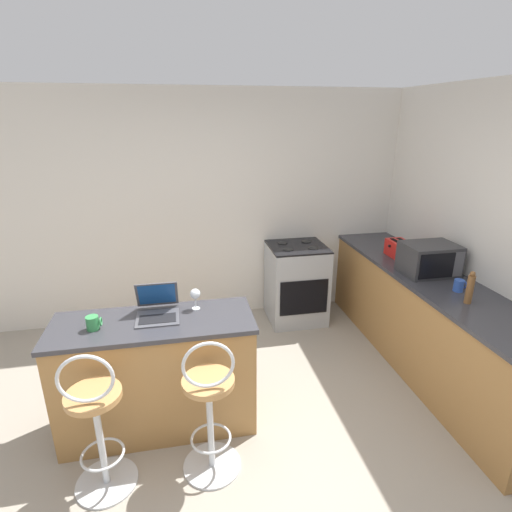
# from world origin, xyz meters

# --- Properties ---
(ground_plane) EXTENTS (20.00, 20.00, 0.00)m
(ground_plane) POSITION_xyz_m (0.00, 0.00, 0.00)
(ground_plane) COLOR gray
(wall_back) EXTENTS (12.00, 0.06, 2.60)m
(wall_back) POSITION_xyz_m (0.00, 2.41, 1.30)
(wall_back) COLOR silver
(wall_back) RESTS_ON ground_plane
(breakfast_bar) EXTENTS (1.45, 0.55, 0.91)m
(breakfast_bar) POSITION_xyz_m (-0.50, 0.58, 0.46)
(breakfast_bar) COLOR #9E703D
(breakfast_bar) RESTS_ON ground_plane
(counter_right) EXTENTS (0.65, 2.91, 0.91)m
(counter_right) POSITION_xyz_m (1.98, 0.94, 0.46)
(counter_right) COLOR #9E703D
(counter_right) RESTS_ON ground_plane
(bar_stool_near) EXTENTS (0.40, 0.40, 1.05)m
(bar_stool_near) POSITION_xyz_m (-0.85, 0.08, 0.50)
(bar_stool_near) COLOR silver
(bar_stool_near) RESTS_ON ground_plane
(bar_stool_far) EXTENTS (0.40, 0.40, 1.05)m
(bar_stool_far) POSITION_xyz_m (-0.15, 0.08, 0.50)
(bar_stool_far) COLOR silver
(bar_stool_far) RESTS_ON ground_plane
(laptop) EXTENTS (0.31, 0.33, 0.24)m
(laptop) POSITION_xyz_m (-0.47, 0.67, 0.97)
(laptop) COLOR #47474C
(laptop) RESTS_ON breakfast_bar
(microwave) EXTENTS (0.48, 0.36, 0.28)m
(microwave) POSITION_xyz_m (1.97, 1.03, 1.06)
(microwave) COLOR #2D2D30
(microwave) RESTS_ON counter_right
(toaster) EXTENTS (0.21, 0.25, 0.17)m
(toaster) POSITION_xyz_m (1.95, 1.52, 1.00)
(toaster) COLOR red
(toaster) RESTS_ON counter_right
(stove_range) EXTENTS (0.64, 0.61, 0.92)m
(stove_range) POSITION_xyz_m (1.02, 2.06, 0.46)
(stove_range) COLOR #9EA3A8
(stove_range) RESTS_ON ground_plane
(mug_green) EXTENTS (0.10, 0.09, 0.10)m
(mug_green) POSITION_xyz_m (-0.90, 0.54, 0.96)
(mug_green) COLOR #338447
(mug_green) RESTS_ON breakfast_bar
(mug_blue) EXTENTS (0.10, 0.08, 0.10)m
(mug_blue) POSITION_xyz_m (1.99, 0.62, 0.96)
(mug_blue) COLOR #2D51AD
(mug_blue) RESTS_ON counter_right
(wine_glass_tall) EXTENTS (0.08, 0.08, 0.16)m
(wine_glass_tall) POSITION_xyz_m (-0.19, 0.72, 1.03)
(wine_glass_tall) COLOR silver
(wine_glass_tall) RESTS_ON breakfast_bar
(pepper_mill) EXTENTS (0.05, 0.05, 0.27)m
(pepper_mill) POSITION_xyz_m (1.91, 0.40, 1.04)
(pepper_mill) COLOR brown
(pepper_mill) RESTS_ON counter_right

